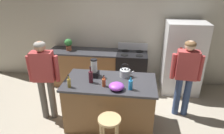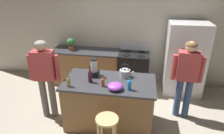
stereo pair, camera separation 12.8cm
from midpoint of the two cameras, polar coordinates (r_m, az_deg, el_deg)
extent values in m
plane|color=#B2A893|center=(4.14, 0.20, -15.66)|extent=(14.00, 14.00, 0.00)
cube|color=beige|center=(5.28, 3.73, 9.83)|extent=(8.00, 0.10, 2.70)
cube|color=brown|center=(3.87, 0.21, -10.52)|extent=(1.61, 0.83, 0.90)
cube|color=#333338|center=(3.62, 0.22, -4.38)|extent=(1.67, 0.89, 0.04)
cube|color=brown|center=(5.34, -5.56, -0.28)|extent=(2.00, 0.64, 0.90)
cube|color=#333338|center=(5.17, -5.77, 4.48)|extent=(2.00, 0.64, 0.04)
cube|color=silver|center=(5.07, 20.80, 2.10)|extent=(0.90, 0.70, 1.76)
cylinder|color=#B7BABF|center=(4.70, 21.22, 1.46)|extent=(0.02, 0.02, 0.79)
cylinder|color=#B7BABF|center=(4.71, 22.17, 1.39)|extent=(0.02, 0.02, 0.79)
cube|color=red|center=(4.60, 20.52, 4.77)|extent=(0.05, 0.01, 0.05)
cube|color=#3FB259|center=(4.71, 24.86, 3.58)|extent=(0.05, 0.01, 0.05)
cube|color=orange|center=(4.74, 24.28, 2.17)|extent=(0.05, 0.01, 0.05)
cube|color=black|center=(5.15, 6.81, -1.09)|extent=(0.76, 0.64, 0.94)
cube|color=black|center=(4.88, 6.56, -3.20)|extent=(0.60, 0.01, 0.24)
cube|color=#B7BABF|center=(5.21, 7.29, 5.84)|extent=(0.76, 0.06, 0.18)
cylinder|color=black|center=(4.83, 4.84, 3.42)|extent=(0.18, 0.18, 0.01)
cylinder|color=black|center=(4.82, 9.11, 3.14)|extent=(0.18, 0.18, 0.01)
cylinder|color=black|center=(5.11, 5.15, 4.59)|extent=(0.18, 0.18, 0.01)
cylinder|color=black|center=(5.10, 9.19, 4.33)|extent=(0.18, 0.18, 0.01)
cylinder|color=#66605B|center=(4.29, -18.10, -8.36)|extent=(0.15, 0.15, 0.86)
cylinder|color=#66605B|center=(4.23, -15.78, -8.49)|extent=(0.15, 0.15, 0.86)
cube|color=#B23F3F|center=(3.93, -18.20, 0.46)|extent=(0.43, 0.27, 0.58)
cylinder|color=#B23F3F|center=(4.04, -21.45, -0.16)|extent=(0.10, 0.10, 0.52)
cylinder|color=#B23F3F|center=(3.88, -14.62, -0.24)|extent=(0.10, 0.10, 0.52)
sphere|color=tan|center=(3.80, -18.95, 5.81)|extent=(0.23, 0.23, 0.20)
ellipsoid|color=gray|center=(3.79, -19.02, 6.31)|extent=(0.24, 0.24, 0.12)
cylinder|color=#384C7A|center=(4.36, 21.59, -8.43)|extent=(0.14, 0.14, 0.85)
cylinder|color=#384C7A|center=(4.34, 19.23, -8.25)|extent=(0.14, 0.14, 0.85)
cube|color=#B23F3F|center=(4.03, 21.85, 0.24)|extent=(0.42, 0.25, 0.57)
cylinder|color=#B23F3F|center=(4.10, 25.18, -0.74)|extent=(0.10, 0.10, 0.51)
cylinder|color=#B23F3F|center=(4.02, 18.24, -0.06)|extent=(0.10, 0.10, 0.51)
sphere|color=#D8AD8C|center=(3.90, 22.71, 5.40)|extent=(0.21, 0.21, 0.20)
ellipsoid|color=brown|center=(3.89, 22.80, 5.89)|extent=(0.22, 0.22, 0.12)
cylinder|color=tan|center=(3.16, -0.25, -14.84)|extent=(0.36, 0.36, 0.04)
cylinder|color=tan|center=(3.49, -1.88, -17.79)|extent=(0.04, 0.04, 0.64)
cylinder|color=tan|center=(3.46, 2.12, -18.21)|extent=(0.04, 0.04, 0.64)
cylinder|color=brown|center=(5.29, -11.00, 5.53)|extent=(0.14, 0.14, 0.12)
ellipsoid|color=#337A38|center=(5.24, -11.13, 7.08)|extent=(0.20, 0.20, 0.18)
cube|color=black|center=(3.78, -4.16, -1.93)|extent=(0.17, 0.17, 0.10)
cylinder|color=silver|center=(3.71, -4.24, 0.34)|extent=(0.12, 0.12, 0.23)
cylinder|color=black|center=(3.67, -4.30, 2.15)|extent=(0.12, 0.12, 0.02)
cylinder|color=olive|center=(3.48, -11.41, -4.37)|extent=(0.06, 0.06, 0.15)
cylinder|color=olive|center=(3.43, -11.56, -2.75)|extent=(0.02, 0.02, 0.07)
cylinder|color=black|center=(3.41, -11.61, -2.14)|extent=(0.03, 0.03, 0.02)
cylinder|color=#471923|center=(3.55, -5.26, -2.81)|extent=(0.08, 0.08, 0.21)
cylinder|color=#471923|center=(3.49, -5.35, -0.61)|extent=(0.03, 0.03, 0.09)
cylinder|color=black|center=(3.46, -5.38, 0.18)|extent=(0.03, 0.03, 0.02)
cylinder|color=#B24C26|center=(3.42, -1.57, -4.50)|extent=(0.06, 0.06, 0.14)
cylinder|color=#B24C26|center=(3.37, -1.59, -3.01)|extent=(0.02, 0.02, 0.06)
cylinder|color=black|center=(3.36, -1.59, -2.43)|extent=(0.03, 0.03, 0.02)
cylinder|color=#268CD8|center=(3.33, 6.10, -5.26)|extent=(0.07, 0.07, 0.17)
cylinder|color=#268CD8|center=(3.27, 6.19, -3.43)|extent=(0.03, 0.03, 0.07)
cylinder|color=black|center=(3.25, 6.22, -2.74)|extent=(0.03, 0.03, 0.02)
ellipsoid|color=purple|center=(3.33, 2.05, -5.59)|extent=(0.26, 0.26, 0.12)
cylinder|color=#B7BABF|center=(3.75, 4.68, -1.84)|extent=(0.20, 0.20, 0.14)
sphere|color=black|center=(3.72, 4.72, -0.66)|extent=(0.03, 0.03, 0.03)
cylinder|color=#B7BABF|center=(3.74, 6.67, -1.68)|extent=(0.09, 0.03, 0.08)
torus|color=black|center=(3.70, 4.74, -0.17)|extent=(0.16, 0.02, 0.16)
camera|label=1|loc=(0.06, -89.04, 0.43)|focal=31.83mm
camera|label=2|loc=(0.06, 90.96, -0.43)|focal=31.83mm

